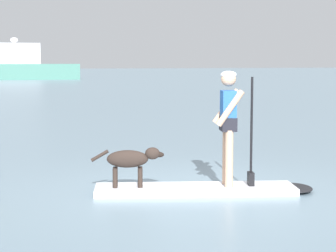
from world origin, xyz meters
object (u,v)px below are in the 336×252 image
person_paddler (229,120)px  moored_boat_center (21,66)px  paddleboard (210,189)px  dog (131,160)px

person_paddler → moored_boat_center: size_ratio=0.13×
person_paddler → moored_boat_center: moored_boat_center is taller
paddleboard → moored_boat_center: moored_boat_center is taller
moored_boat_center → paddleboard: bearing=-97.7°
paddleboard → moored_boat_center: bearing=82.3°
dog → person_paddler: bearing=-20.6°
paddleboard → moored_boat_center: (8.60, 63.36, 1.52)m
paddleboard → dog: bearing=159.4°
moored_boat_center → dog: bearing=-98.8°
moored_boat_center → person_paddler: bearing=-97.5°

